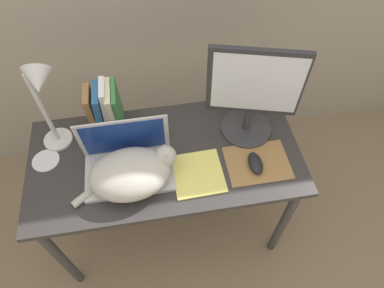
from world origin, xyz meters
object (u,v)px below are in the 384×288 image
Objects in this scene: computer_mouse at (255,163)px; cd_disc at (46,160)px; laptop at (128,162)px; desk_lamp at (42,95)px; notepad at (198,174)px; external_monitor at (253,93)px; cat at (132,173)px; book_row at (105,109)px.

computer_mouse reaches higher than cd_disc.
computer_mouse is (0.54, -0.08, -0.03)m from laptop.
cd_disc is at bearing -138.91° from desk_lamp.
notepad is at bearing -179.67° from computer_mouse.
external_monitor is 0.30m from computer_mouse.
laptop is 3.14× the size of cd_disc.
cat is 0.60m from external_monitor.
laptop is 0.08m from cat.
cat is 0.43m from cd_disc.
book_row is (-0.08, 0.26, 0.07)m from laptop.
external_monitor is 0.84m from desk_lamp.
desk_lamp is at bearing 155.77° from notepad.
cat is at bearing -24.57° from cd_disc.
laptop is at bearing -15.23° from cd_disc.
external_monitor is 2.04× the size of notepad.
laptop is 3.28× the size of computer_mouse.
cat is 3.71× the size of cd_disc.
cat reaches higher than computer_mouse.
desk_lamp reaches higher than external_monitor.
book_row is 1.12× the size of notepad.
computer_mouse is at bearing -17.17° from desk_lamp.
cd_disc is at bearing 164.77° from laptop.
desk_lamp is at bearing -157.74° from book_row.
book_row is 0.54× the size of desk_lamp.
notepad is (0.37, -0.34, -0.11)m from book_row.
laptop is 0.28m from book_row.
computer_mouse reaches higher than notepad.
computer_mouse is 0.71m from book_row.
laptop reaches higher than cd_disc.
desk_lamp is (-0.29, 0.25, 0.25)m from cat.
laptop is at bearing -167.08° from external_monitor.
book_row is 0.30m from desk_lamp.
laptop is 1.65× the size of notepad.
notepad is (0.27, -0.01, -0.07)m from cat.
external_monitor reaches higher than cd_disc.
laptop is at bearing 171.79° from computer_mouse.
computer_mouse is 0.91m from desk_lamp.
external_monitor is 0.41m from notepad.
computer_mouse is 0.24× the size of desk_lamp.
cd_disc is at bearing -178.24° from external_monitor.
laptop reaches higher than computer_mouse.
book_row is at bearing 106.81° from laptop.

